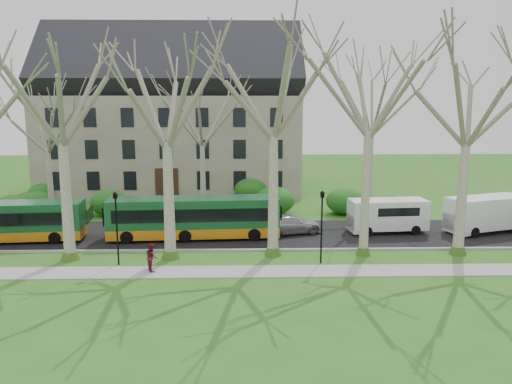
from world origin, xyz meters
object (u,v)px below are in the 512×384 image
at_px(bus_follow, 194,217).
at_px(van_b, 486,214).
at_px(sedan, 290,224).
at_px(pedestrian_b, 152,257).
at_px(van_a, 387,216).

relative_size(bus_follow, van_b, 1.97).
distance_m(sedan, pedestrian_b, 11.61).
xyz_separation_m(bus_follow, van_a, (13.94, 1.18, -0.26)).
height_order(sedan, van_b, van_b).
bearing_deg(van_a, pedestrian_b, -157.25).
bearing_deg(sedan, bus_follow, 82.11).
bearing_deg(bus_follow, pedestrian_b, -107.31).
bearing_deg(van_a, sedan, 176.87).
height_order(van_a, van_b, van_b).
distance_m(bus_follow, van_b, 21.22).
bearing_deg(pedestrian_b, van_a, -85.07).
relative_size(van_a, pedestrian_b, 3.48).
height_order(bus_follow, sedan, bus_follow).
xyz_separation_m(sedan, van_a, (7.15, 0.16, 0.53)).
xyz_separation_m(van_b, pedestrian_b, (-22.91, -8.00, -0.51)).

